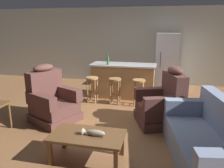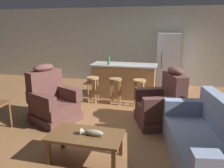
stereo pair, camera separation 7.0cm
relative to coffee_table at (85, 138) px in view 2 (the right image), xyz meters
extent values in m
plane|color=brown|center=(-0.01, 1.80, -0.36)|extent=(12.00, 12.00, 0.00)
cube|color=#B2B2A3|center=(-0.01, 4.93, 0.94)|extent=(12.00, 0.05, 2.60)
cube|color=brown|center=(0.00, 0.00, 0.04)|extent=(1.10, 0.60, 0.04)
cube|color=brown|center=(-0.49, -0.24, -0.17)|extent=(0.06, 0.06, 0.38)
cube|color=brown|center=(0.49, -0.24, -0.17)|extent=(0.06, 0.06, 0.38)
cube|color=brown|center=(-0.49, 0.24, -0.17)|extent=(0.06, 0.06, 0.38)
cube|color=brown|center=(0.49, 0.24, -0.17)|extent=(0.06, 0.06, 0.38)
cube|color=#4C3823|center=(0.14, -0.01, 0.06)|extent=(0.22, 0.07, 0.01)
ellipsoid|color=#9E937F|center=(0.14, -0.01, 0.10)|extent=(0.28, 0.09, 0.09)
cone|color=#9E937F|center=(-0.03, -0.01, 0.10)|extent=(0.06, 0.10, 0.10)
cube|color=#8493B2|center=(1.68, 0.30, -0.26)|extent=(1.16, 2.02, 0.20)
cube|color=#8493B2|center=(1.68, 0.30, -0.05)|extent=(1.16, 2.02, 0.22)
cube|color=#8493B2|center=(1.54, 1.13, 0.20)|extent=(0.86, 0.34, 0.28)
cube|color=brown|center=(-1.13, 1.18, -0.27)|extent=(1.12, 1.12, 0.18)
cube|color=brown|center=(-1.13, 1.18, -0.06)|extent=(1.05, 1.03, 0.24)
cube|color=brown|center=(-1.40, 1.31, 0.38)|extent=(0.54, 0.79, 0.64)
ellipsoid|color=brown|center=(-1.40, 1.31, 0.76)|extent=(0.44, 0.53, 0.16)
cube|color=brown|center=(-0.97, 1.47, 0.19)|extent=(0.80, 0.51, 0.26)
cube|color=brown|center=(-1.26, 0.88, 0.19)|extent=(0.80, 0.51, 0.26)
cube|color=brown|center=(1.01, 1.54, -0.27)|extent=(1.08, 1.08, 0.18)
cube|color=brown|center=(1.01, 1.54, -0.06)|extent=(1.01, 0.99, 0.24)
cube|color=brown|center=(1.29, 1.64, 0.38)|extent=(0.49, 0.79, 0.64)
ellipsoid|color=brown|center=(1.29, 1.64, 0.76)|extent=(0.41, 0.53, 0.16)
cube|color=brown|center=(1.11, 1.22, 0.19)|extent=(0.81, 0.45, 0.26)
cube|color=brown|center=(0.88, 1.84, 0.19)|extent=(0.81, 0.45, 0.26)
cylinder|color=brown|center=(-1.83, 0.68, -0.10)|extent=(0.04, 0.04, 0.52)
cube|color=#9E7042|center=(-0.01, 3.15, 0.09)|extent=(1.71, 0.63, 0.91)
cube|color=#B2B2B2|center=(-0.01, 3.15, 0.57)|extent=(1.80, 0.70, 0.04)
cylinder|color=#A87A47|center=(-0.73, 2.52, 0.30)|extent=(0.32, 0.32, 0.04)
torus|color=#A87A47|center=(-0.73, 2.52, -0.14)|extent=(0.23, 0.23, 0.02)
cylinder|color=#A87A47|center=(-0.83, 2.42, -0.04)|extent=(0.04, 0.04, 0.64)
cylinder|color=#A87A47|center=(-0.63, 2.42, -0.04)|extent=(0.04, 0.04, 0.64)
cylinder|color=#A87A47|center=(-0.83, 2.62, -0.04)|extent=(0.04, 0.04, 0.64)
cylinder|color=#A87A47|center=(-0.63, 2.62, -0.04)|extent=(0.04, 0.04, 0.64)
cylinder|color=olive|center=(-0.11, 2.52, 0.30)|extent=(0.32, 0.32, 0.04)
torus|color=olive|center=(-0.11, 2.52, -0.14)|extent=(0.23, 0.23, 0.02)
cylinder|color=olive|center=(-0.21, 2.42, -0.04)|extent=(0.04, 0.04, 0.64)
cylinder|color=olive|center=(-0.01, 2.42, -0.04)|extent=(0.04, 0.04, 0.64)
cylinder|color=olive|center=(-0.21, 2.62, -0.04)|extent=(0.04, 0.04, 0.64)
cylinder|color=olive|center=(-0.01, 2.62, -0.04)|extent=(0.04, 0.04, 0.64)
cylinder|color=#A87A47|center=(0.50, 2.52, 0.30)|extent=(0.32, 0.32, 0.04)
torus|color=#A87A47|center=(0.50, 2.52, -0.14)|extent=(0.23, 0.23, 0.02)
cylinder|color=#A87A47|center=(0.40, 2.42, -0.04)|extent=(0.04, 0.04, 0.64)
cylinder|color=#A87A47|center=(0.60, 2.42, -0.04)|extent=(0.04, 0.04, 0.64)
cylinder|color=#A87A47|center=(0.40, 2.62, -0.04)|extent=(0.04, 0.04, 0.64)
cylinder|color=#A87A47|center=(0.60, 2.62, -0.04)|extent=(0.04, 0.04, 0.64)
cube|color=#B7B7BC|center=(1.18, 4.35, 0.52)|extent=(0.70, 0.66, 1.76)
cylinder|color=#333338|center=(0.99, 4.00, 0.60)|extent=(0.02, 0.02, 0.50)
cylinder|color=#2D6B38|center=(-0.41, 2.95, 0.69)|extent=(0.06, 0.06, 0.21)
cylinder|color=#2D6B38|center=(-0.41, 2.95, 0.85)|extent=(0.02, 0.02, 0.09)
camera|label=1|loc=(1.01, -2.77, 1.60)|focal=35.00mm
camera|label=2|loc=(1.07, -2.76, 1.60)|focal=35.00mm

